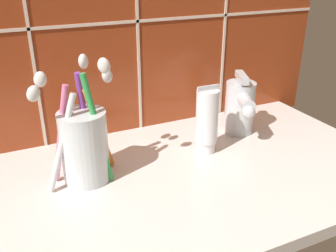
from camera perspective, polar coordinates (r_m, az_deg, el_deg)
name	(u,v)px	position (r cm, az deg, el deg)	size (l,w,h in cm)	color
sink_counter	(173,181)	(59.24, 0.84, -8.33)	(73.18, 38.64, 2.00)	silver
toothbrush_cup	(84,143)	(56.28, -12.70, -2.51)	(13.35, 7.33, 19.10)	silver
toothpaste_tube	(207,120)	(63.23, 5.94, 0.87)	(3.98, 3.79, 12.04)	white
sink_faucet	(240,106)	(71.27, 10.96, 2.99)	(6.62, 10.53, 11.51)	silver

